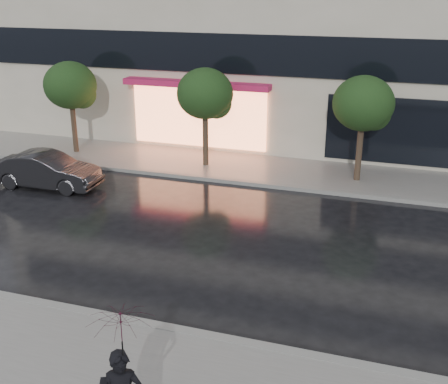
% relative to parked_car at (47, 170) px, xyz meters
% --- Properties ---
extents(ground, '(120.00, 120.00, 0.00)m').
position_rel_parked_car_xyz_m(ground, '(7.68, -6.00, -0.64)').
color(ground, black).
rests_on(ground, ground).
extents(sidewalk_far, '(60.00, 3.50, 0.12)m').
position_rel_parked_car_xyz_m(sidewalk_far, '(7.68, 4.25, -0.58)').
color(sidewalk_far, slate).
rests_on(sidewalk_far, ground).
extents(curb_near, '(60.00, 0.25, 0.14)m').
position_rel_parked_car_xyz_m(curb_near, '(7.68, -7.00, -0.57)').
color(curb_near, gray).
rests_on(curb_near, ground).
extents(curb_far, '(60.00, 0.25, 0.14)m').
position_rel_parked_car_xyz_m(curb_far, '(7.68, 2.50, -0.57)').
color(curb_far, gray).
rests_on(curb_far, ground).
extents(tree_far_west, '(2.20, 2.20, 3.99)m').
position_rel_parked_car_xyz_m(tree_far_west, '(-1.26, 4.03, 2.28)').
color(tree_far_west, '#33261C').
rests_on(tree_far_west, ground).
extents(tree_mid_west, '(2.20, 2.20, 3.99)m').
position_rel_parked_car_xyz_m(tree_mid_west, '(4.74, 4.03, 2.28)').
color(tree_mid_west, '#33261C').
rests_on(tree_mid_west, ground).
extents(tree_mid_east, '(2.20, 2.20, 3.99)m').
position_rel_parked_car_xyz_m(tree_mid_east, '(10.74, 4.03, 2.28)').
color(tree_mid_east, '#33261C').
rests_on(tree_mid_east, ground).
extents(parked_car, '(3.96, 1.50, 1.29)m').
position_rel_parked_car_xyz_m(parked_car, '(0.00, 0.00, 0.00)').
color(parked_car, black).
rests_on(parked_car, ground).
extents(pedestrian_with_umbrella, '(1.31, 1.32, 2.51)m').
position_rel_parked_car_xyz_m(pedestrian_with_umbrella, '(8.50, -10.23, 1.11)').
color(pedestrian_with_umbrella, black).
rests_on(pedestrian_with_umbrella, sidewalk_near).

